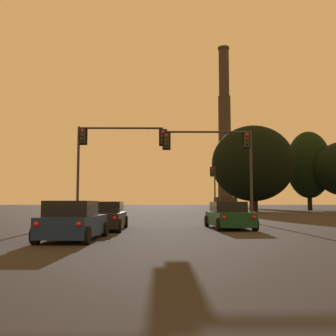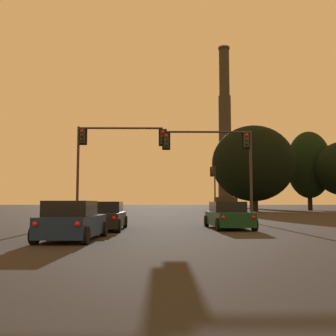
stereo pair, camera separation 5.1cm
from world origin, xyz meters
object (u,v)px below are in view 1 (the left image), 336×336
(traffic_light_overhead_right, at_px, (222,151))
(traffic_light_far_right, at_px, (214,183))
(sedan_left_lane_front, at_px, (105,217))
(sedan_right_lane_front, at_px, (229,216))
(smokestack, at_px, (225,143))
(hatchback_left_lane_second, at_px, (73,222))
(traffic_light_overhead_left, at_px, (107,149))

(traffic_light_overhead_right, xyz_separation_m, traffic_light_far_right, (2.31, 22.26, -1.02))
(sedan_left_lane_front, relative_size, traffic_light_far_right, 0.79)
(sedan_right_lane_front, xyz_separation_m, traffic_light_overhead_right, (0.61, 6.21, 4.29))
(smokestack, bearing_deg, traffic_light_overhead_right, -99.17)
(hatchback_left_lane_second, height_order, traffic_light_overhead_left, traffic_light_overhead_left)
(traffic_light_overhead_left, bearing_deg, traffic_light_far_right, 64.77)
(sedan_left_lane_front, height_order, traffic_light_overhead_left, traffic_light_overhead_left)
(traffic_light_overhead_left, bearing_deg, sedan_left_lane_front, -82.28)
(traffic_light_overhead_right, bearing_deg, traffic_light_far_right, 84.08)
(traffic_light_far_right, bearing_deg, traffic_light_overhead_right, -95.92)
(hatchback_left_lane_second, distance_m, sedan_right_lane_front, 9.37)
(traffic_light_far_right, bearing_deg, hatchback_left_lane_second, -105.53)
(sedan_right_lane_front, xyz_separation_m, traffic_light_far_right, (2.92, 28.48, 3.26))
(hatchback_left_lane_second, bearing_deg, sedan_right_lane_front, 45.70)
(sedan_right_lane_front, height_order, traffic_light_overhead_right, traffic_light_overhead_right)
(traffic_light_overhead_left, xyz_separation_m, smokestack, (24.74, 103.13, 16.28))
(sedan_left_lane_front, bearing_deg, hatchback_left_lane_second, -94.56)
(sedan_right_lane_front, bearing_deg, sedan_left_lane_front, -174.50)
(sedan_left_lane_front, height_order, hatchback_left_lane_second, hatchback_left_lane_second)
(sedan_left_lane_front, height_order, smokestack, smokestack)
(sedan_left_lane_front, xyz_separation_m, traffic_light_overhead_right, (7.04, 7.11, 4.29))
(sedan_left_lane_front, bearing_deg, traffic_light_overhead_left, 96.86)
(sedan_right_lane_front, bearing_deg, hatchback_left_lane_second, -138.88)
(traffic_light_overhead_right, xyz_separation_m, smokestack, (16.69, 103.43, 16.51))
(sedan_right_lane_front, relative_size, traffic_light_overhead_right, 0.74)
(hatchback_left_lane_second, bearing_deg, traffic_light_overhead_left, 94.98)
(traffic_light_overhead_left, bearing_deg, traffic_light_overhead_right, -2.14)
(hatchback_left_lane_second, bearing_deg, smokestack, 80.41)
(traffic_light_overhead_right, bearing_deg, sedan_left_lane_front, -134.71)
(sedan_right_lane_front, xyz_separation_m, smokestack, (17.31, 109.65, 20.80))
(hatchback_left_lane_second, distance_m, traffic_light_far_right, 36.40)
(sedan_right_lane_front, height_order, traffic_light_overhead_left, traffic_light_overhead_left)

